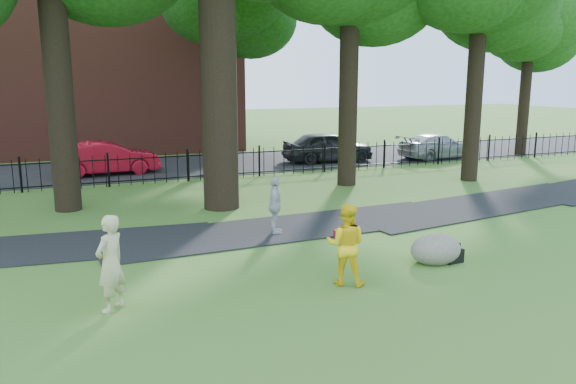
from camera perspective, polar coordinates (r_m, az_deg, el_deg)
name	(u,v)px	position (r m, az deg, el deg)	size (l,w,h in m)	color
ground	(314,280)	(11.55, 2.64, -8.96)	(120.00, 120.00, 0.00)	#3C7127
footpath	(288,229)	(15.34, -0.04, -3.73)	(36.00, 2.60, 0.03)	black
street	(170,167)	(26.53, -11.92, 2.54)	(80.00, 7.00, 0.02)	black
iron_fence	(188,166)	(22.55, -10.16, 2.59)	(44.00, 0.04, 1.20)	black
brick_building	(65,41)	(33.88, -21.75, 14.07)	(18.00, 8.00, 12.00)	brown
woman	(110,263)	(10.34, -17.59, -6.90)	(0.63, 0.41, 1.73)	#C1B784
man	(346,245)	(11.15, 5.91, -5.33)	(0.79, 0.62, 1.63)	yellow
pedestrian	(275,206)	(14.65, -1.31, -1.40)	(0.89, 0.37, 1.52)	#BBBCC1
boulder	(436,247)	(12.95, 14.79, -5.43)	(1.19, 0.90, 0.70)	#6C655A
backpack	(453,256)	(13.09, 16.45, -6.21)	(0.41, 0.26, 0.31)	black
red_bag	(341,234)	(14.42, 5.36, -4.30)	(0.34, 0.21, 0.23)	maroon
red_sedan	(107,158)	(24.93, -17.92, 3.30)	(1.49, 4.27, 1.41)	#B80E23
grey_car	(328,147)	(27.37, 4.06, 4.60)	(1.76, 4.36, 1.49)	black
silver_car	(437,146)	(29.48, 14.93, 4.50)	(1.74, 4.29, 1.24)	#A0A3A9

